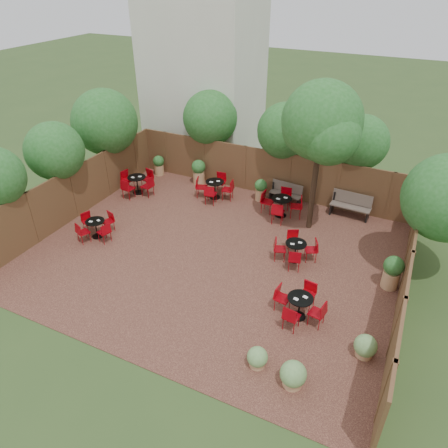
% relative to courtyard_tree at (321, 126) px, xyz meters
% --- Properties ---
extents(ground, '(80.00, 80.00, 0.00)m').
position_rel_courtyard_tree_xyz_m(ground, '(-2.46, -3.11, -3.96)').
color(ground, '#354F23').
rests_on(ground, ground).
extents(courtyard_paving, '(12.00, 10.00, 0.02)m').
position_rel_courtyard_tree_xyz_m(courtyard_paving, '(-2.46, -3.11, -3.95)').
color(courtyard_paving, '#391D17').
rests_on(courtyard_paving, ground).
extents(fence_back, '(12.00, 0.08, 2.00)m').
position_rel_courtyard_tree_xyz_m(fence_back, '(-2.46, 1.89, -2.96)').
color(fence_back, brown).
rests_on(fence_back, ground).
extents(fence_left, '(0.08, 10.00, 2.00)m').
position_rel_courtyard_tree_xyz_m(fence_left, '(-8.46, -3.11, -2.96)').
color(fence_left, brown).
rests_on(fence_left, ground).
extents(fence_right, '(0.08, 10.00, 2.00)m').
position_rel_courtyard_tree_xyz_m(fence_right, '(3.54, -3.11, -2.96)').
color(fence_right, brown).
rests_on(fence_right, ground).
extents(neighbour_building, '(5.00, 4.00, 8.00)m').
position_rel_courtyard_tree_xyz_m(neighbour_building, '(-6.96, 4.89, 0.04)').
color(neighbour_building, silver).
rests_on(neighbour_building, ground).
extents(overhang_foliage, '(15.87, 10.42, 2.76)m').
position_rel_courtyard_tree_xyz_m(overhang_foliage, '(-4.05, -0.08, -1.24)').
color(overhang_foliage, '#215F1E').
rests_on(overhang_foliage, ground).
extents(courtyard_tree, '(2.81, 2.71, 5.45)m').
position_rel_courtyard_tree_xyz_m(courtyard_tree, '(0.00, 0.00, 0.00)').
color(courtyard_tree, black).
rests_on(courtyard_tree, courtyard_paving).
extents(park_bench_left, '(1.39, 0.58, 0.84)m').
position_rel_courtyard_tree_xyz_m(park_bench_left, '(-1.42, 1.51, -3.51)').
color(park_bench_left, brown).
rests_on(park_bench_left, courtyard_paving).
extents(park_bench_right, '(1.56, 0.58, 0.95)m').
position_rel_courtyard_tree_xyz_m(park_bench_right, '(1.22, 1.52, -3.45)').
color(park_bench_right, brown).
rests_on(park_bench_right, courtyard_paving).
extents(bistro_tables, '(10.03, 6.84, 0.90)m').
position_rel_courtyard_tree_xyz_m(bistro_tables, '(-3.15, -1.45, -3.51)').
color(bistro_tables, black).
rests_on(bistro_tables, courtyard_paving).
extents(planters, '(11.37, 4.36, 1.13)m').
position_rel_courtyard_tree_xyz_m(planters, '(-2.66, 0.26, -3.37)').
color(planters, tan).
rests_on(planters, courtyard_paving).
extents(low_shrubs, '(2.88, 2.23, 0.69)m').
position_rel_courtyard_tree_xyz_m(low_shrubs, '(1.82, -6.40, -3.63)').
color(low_shrubs, tan).
rests_on(low_shrubs, courtyard_paving).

